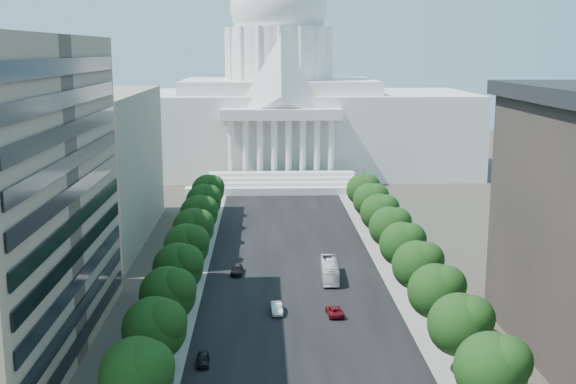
{
  "coord_description": "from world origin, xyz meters",
  "views": [
    {
      "loc": [
        -5.16,
        -44.06,
        38.22
      ],
      "look_at": [
        -1.04,
        73.26,
        15.0
      ],
      "focal_mm": 45.0,
      "sensor_mm": 36.0,
      "label": 1
    }
  ],
  "objects": [
    {
      "name": "road_asphalt",
      "position": [
        0.0,
        90.0,
        0.0
      ],
      "size": [
        30.0,
        260.0,
        0.01
      ],
      "primitive_type": "cube",
      "color": "black",
      "rests_on": "ground"
    },
    {
      "name": "tree_r_h",
      "position": [
        18.34,
        95.81,
        6.45
      ],
      "size": [
        7.79,
        7.6,
        9.97
      ],
      "color": "#33261C",
      "rests_on": "ground"
    },
    {
      "name": "office_block_left_far",
      "position": [
        -48.0,
        100.0,
        15.0
      ],
      "size": [
        38.0,
        52.0,
        30.0
      ],
      "primitive_type": "cube",
      "color": "gray",
      "rests_on": "ground"
    },
    {
      "name": "car_dark_b",
      "position": [
        -9.8,
        75.97,
        0.71
      ],
      "size": [
        2.2,
        4.98,
        1.42
      ],
      "primitive_type": "imported",
      "rotation": [
        0.0,
        0.0,
        -0.04
      ],
      "color": "black",
      "rests_on": "ground"
    },
    {
      "name": "tree_r_d",
      "position": [
        18.34,
        47.81,
        6.45
      ],
      "size": [
        7.79,
        7.6,
        9.97
      ],
      "color": "#33261C",
      "rests_on": "ground"
    },
    {
      "name": "tree_r_c",
      "position": [
        18.34,
        35.81,
        6.45
      ],
      "size": [
        7.79,
        7.6,
        9.97
      ],
      "color": "#33261C",
      "rests_on": "ground"
    },
    {
      "name": "sidewalk_left",
      "position": [
        -19.0,
        90.0,
        0.0
      ],
      "size": [
        8.0,
        260.0,
        0.02
      ],
      "primitive_type": "cube",
      "color": "gray",
      "rests_on": "ground"
    },
    {
      "name": "tree_r_f",
      "position": [
        18.34,
        71.81,
        6.45
      ],
      "size": [
        7.79,
        7.6,
        9.97
      ],
      "color": "#33261C",
      "rests_on": "ground"
    },
    {
      "name": "sidewalk_right",
      "position": [
        19.0,
        90.0,
        0.0
      ],
      "size": [
        8.0,
        260.0,
        0.02
      ],
      "primitive_type": "cube",
      "color": "gray",
      "rests_on": "ground"
    },
    {
      "name": "tree_l_i",
      "position": [
        -17.66,
        107.81,
        6.45
      ],
      "size": [
        7.79,
        7.6,
        9.97
      ],
      "color": "#33261C",
      "rests_on": "ground"
    },
    {
      "name": "tree_r_i",
      "position": [
        18.34,
        107.81,
        6.45
      ],
      "size": [
        7.79,
        7.6,
        9.97
      ],
      "color": "#33261C",
      "rests_on": "ground"
    },
    {
      "name": "streetlight_b",
      "position": [
        19.9,
        35.0,
        5.82
      ],
      "size": [
        2.61,
        0.44,
        9.0
      ],
      "color": "gray",
      "rests_on": "ground"
    },
    {
      "name": "tree_l_d",
      "position": [
        -17.66,
        47.81,
        6.45
      ],
      "size": [
        7.79,
        7.6,
        9.97
      ],
      "color": "#33261C",
      "rests_on": "ground"
    },
    {
      "name": "tree_l_b",
      "position": [
        -17.66,
        23.81,
        6.45
      ],
      "size": [
        7.79,
        7.6,
        9.97
      ],
      "color": "#33261C",
      "rests_on": "ground"
    },
    {
      "name": "tree_r_e",
      "position": [
        18.34,
        59.81,
        6.45
      ],
      "size": [
        7.79,
        7.6,
        9.97
      ],
      "color": "#33261C",
      "rests_on": "ground"
    },
    {
      "name": "car_red",
      "position": [
        5.15,
        55.68,
        0.66
      ],
      "size": [
        2.6,
        4.93,
        1.32
      ],
      "primitive_type": "imported",
      "rotation": [
        0.0,
        0.0,
        3.23
      ],
      "color": "maroon",
      "rests_on": "ground"
    },
    {
      "name": "tree_r_g",
      "position": [
        18.34,
        83.81,
        6.45
      ],
      "size": [
        7.79,
        7.6,
        9.97
      ],
      "color": "#33261C",
      "rests_on": "ground"
    },
    {
      "name": "streetlight_c",
      "position": [
        19.9,
        60.0,
        5.82
      ],
      "size": [
        2.61,
        0.44,
        9.0
      ],
      "color": "gray",
      "rests_on": "ground"
    },
    {
      "name": "tree_l_j",
      "position": [
        -17.66,
        119.81,
        6.45
      ],
      "size": [
        7.79,
        7.6,
        9.97
      ],
      "color": "#33261C",
      "rests_on": "ground"
    },
    {
      "name": "capitol",
      "position": [
        0.0,
        184.89,
        20.01
      ],
      "size": [
        120.0,
        56.0,
        73.0
      ],
      "color": "white",
      "rests_on": "ground"
    },
    {
      "name": "streetlight_e",
      "position": [
        19.9,
        110.0,
        5.82
      ],
      "size": [
        2.61,
        0.44,
        9.0
      ],
      "color": "gray",
      "rests_on": "ground"
    },
    {
      "name": "tree_l_g",
      "position": [
        -17.66,
        83.81,
        6.45
      ],
      "size": [
        7.79,
        7.6,
        9.97
      ],
      "color": "#33261C",
      "rests_on": "ground"
    },
    {
      "name": "tree_r_b",
      "position": [
        18.34,
        23.81,
        6.45
      ],
      "size": [
        7.79,
        7.6,
        9.97
      ],
      "color": "#33261C",
      "rests_on": "ground"
    },
    {
      "name": "streetlight_f",
      "position": [
        19.9,
        135.0,
        5.82
      ],
      "size": [
        2.61,
        0.44,
        9.0
      ],
      "color": "gray",
      "rests_on": "ground"
    },
    {
      "name": "car_silver",
      "position": [
        -3.32,
        56.85,
        0.77
      ],
      "size": [
        1.91,
        4.74,
        1.53
      ],
      "primitive_type": "imported",
      "rotation": [
        0.0,
        0.0,
        0.06
      ],
      "color": "#B2B3BA",
      "rests_on": "ground"
    },
    {
      "name": "streetlight_d",
      "position": [
        19.9,
        85.0,
        5.82
      ],
      "size": [
        2.61,
        0.44,
        9.0
      ],
      "color": "gray",
      "rests_on": "ground"
    },
    {
      "name": "city_bus",
      "position": [
        6.01,
        72.71,
        1.57
      ],
      "size": [
        3.11,
        11.35,
        3.13
      ],
      "primitive_type": "imported",
      "rotation": [
        0.0,
        0.0,
        -0.04
      ],
      "color": "white",
      "rests_on": "ground"
    },
    {
      "name": "car_dark_a",
      "position": [
        -12.77,
        39.47,
        0.67
      ],
      "size": [
        1.75,
        4.01,
        1.35
      ],
      "primitive_type": "imported",
      "rotation": [
        0.0,
        0.0,
        0.04
      ],
      "color": "black",
      "rests_on": "ground"
    },
    {
      "name": "tree_l_c",
      "position": [
        -17.66,
        35.81,
        6.45
      ],
      "size": [
        7.79,
        7.6,
        9.97
      ],
      "color": "#33261C",
      "rests_on": "ground"
    },
    {
      "name": "tree_l_f",
      "position": [
        -17.66,
        71.81,
        6.45
      ],
      "size": [
        7.79,
        7.6,
        9.97
      ],
      "color": "#33261C",
      "rests_on": "ground"
    },
    {
      "name": "tree_r_j",
      "position": [
        18.34,
        119.81,
        6.45
      ],
      "size": [
        7.79,
        7.6,
        9.97
      ],
      "color": "#33261C",
      "rests_on": "ground"
    },
    {
      "name": "tree_l_e",
      "position": [
        -17.66,
        59.81,
        6.45
      ],
      "size": [
        7.79,
        7.6,
        9.97
      ],
      "color": "#33261C",
      "rests_on": "ground"
    },
    {
      "name": "tree_l_h",
      "position": [
        -17.66,
        95.81,
        6.45
      ],
      "size": [
        7.79,
        7.6,
        9.97
      ],
      "color": "#33261C",
      "rests_on": "ground"
    }
  ]
}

